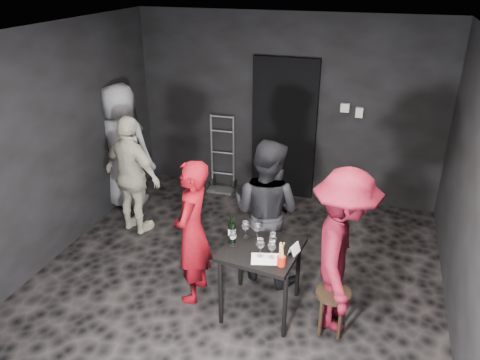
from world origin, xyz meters
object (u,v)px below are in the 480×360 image
(tasting_table, at_px, (261,256))
(man_maroon, at_px, (343,244))
(server_red, at_px, (192,229))
(bystander_cream, at_px, (132,173))
(woman_black, at_px, (266,205))
(bystander_grey, at_px, (121,134))
(wine_bottle, at_px, (232,232))
(hand_truck, at_px, (222,176))
(stool, at_px, (333,300))
(breadstick_cup, at_px, (282,255))

(tasting_table, height_order, man_maroon, man_maroon)
(server_red, height_order, bystander_cream, bystander_cream)
(woman_black, bearing_deg, bystander_grey, -10.01)
(wine_bottle, bearing_deg, man_maroon, 1.27)
(tasting_table, xyz_separation_m, bystander_cream, (-2.00, 1.04, 0.19))
(hand_truck, xyz_separation_m, server_red, (0.59, -2.56, 0.60))
(woman_black, bearing_deg, server_red, 56.95)
(tasting_table, xyz_separation_m, bystander_grey, (-2.50, 1.67, 0.44))
(tasting_table, xyz_separation_m, man_maroon, (0.77, 0.03, 0.27))
(tasting_table, distance_m, bystander_cream, 2.26)
(hand_truck, xyz_separation_m, stool, (2.07, -2.68, 0.15))
(server_red, distance_m, wine_bottle, 0.43)
(man_maroon, height_order, wine_bottle, man_maroon)
(hand_truck, xyz_separation_m, breadstick_cup, (1.58, -2.79, 0.64))
(hand_truck, height_order, man_maroon, man_maroon)
(bystander_cream, distance_m, wine_bottle, 1.98)
(stool, distance_m, bystander_cream, 3.01)
(stool, distance_m, wine_bottle, 1.17)
(stool, xyz_separation_m, bystander_grey, (-3.24, 1.77, 0.72))
(woman_black, relative_size, wine_bottle, 5.83)
(hand_truck, xyz_separation_m, tasting_table, (1.33, -2.57, 0.43))
(server_red, bearing_deg, breadstick_cup, 72.84)
(tasting_table, xyz_separation_m, server_red, (-0.74, 0.01, 0.17))
(bystander_cream, bearing_deg, stool, 175.00)
(wine_bottle, bearing_deg, server_red, 179.81)
(bystander_cream, bearing_deg, bystander_grey, -33.56)
(woman_black, height_order, bystander_cream, woman_black)
(tasting_table, distance_m, server_red, 0.76)
(breadstick_cup, bearing_deg, tasting_table, 137.67)
(tasting_table, height_order, woman_black, woman_black)
(man_maroon, relative_size, wine_bottle, 5.93)
(woman_black, relative_size, man_maroon, 0.98)
(tasting_table, height_order, breadstick_cup, breadstick_cup)
(man_maroon, distance_m, bystander_cream, 2.95)
(man_maroon, bearing_deg, bystander_grey, 58.33)
(man_maroon, bearing_deg, breadstick_cup, 111.51)
(bystander_grey, bearing_deg, man_maroon, 156.38)
(man_maroon, relative_size, breadstick_cup, 7.31)
(hand_truck, distance_m, server_red, 2.69)
(stool, distance_m, woman_black, 1.22)
(bystander_grey, relative_size, wine_bottle, 7.03)
(hand_truck, height_order, tasting_table, hand_truck)
(bystander_grey, distance_m, wine_bottle, 2.75)
(hand_truck, height_order, bystander_grey, bystander_grey)
(bystander_cream, bearing_deg, hand_truck, -95.98)
(bystander_cream, xyz_separation_m, wine_bottle, (1.69, -1.03, 0.03))
(man_maroon, bearing_deg, woman_black, 52.43)
(stool, relative_size, bystander_cream, 0.28)
(stool, bearing_deg, server_red, 175.38)
(stool, bearing_deg, tasting_table, 171.70)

